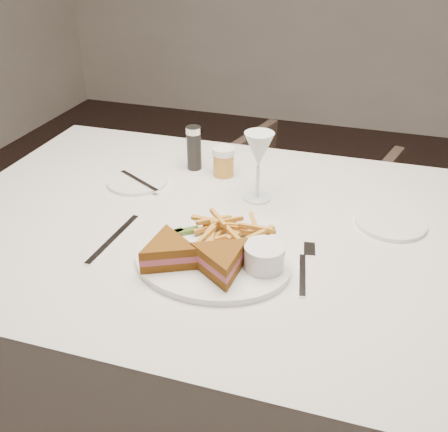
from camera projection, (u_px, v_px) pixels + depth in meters
ground at (358, 398)px, 1.64m from camera, size 5.00×5.00×0.00m
table at (230, 342)px, 1.35m from camera, size 1.39×0.94×0.75m
chair_far at (298, 209)px, 2.06m from camera, size 0.75×0.72×0.64m
table_setting at (226, 224)px, 1.08m from camera, size 0.81×0.58×0.18m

